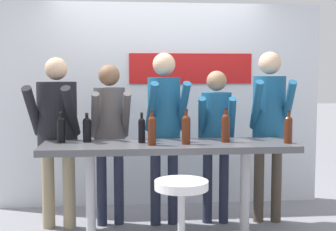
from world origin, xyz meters
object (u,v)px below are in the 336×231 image
at_px(wine_bottle_5, 61,128).
at_px(person_far_left, 57,124).
at_px(person_center, 216,129).
at_px(wine_bottle_6, 87,128).
at_px(person_left, 110,126).
at_px(wine_bottle_1, 288,128).
at_px(wine_bottle_2, 186,128).
at_px(person_center_left, 164,118).
at_px(tasting_table, 169,158).
at_px(wine_bottle_3, 142,129).
at_px(wine_bottle_0, 226,126).
at_px(wine_bottle_4, 152,129).
at_px(bar_stool, 181,210).
at_px(person_center_right, 269,116).

bearing_deg(wine_bottle_5, person_far_left, 104.04).
distance_m(person_center, wine_bottle_5, 1.59).
xyz_separation_m(wine_bottle_5, wine_bottle_6, (0.24, -0.01, -0.00)).
bearing_deg(person_left, wine_bottle_1, -27.16).
bearing_deg(person_left, person_center, -7.73).
distance_m(wine_bottle_2, wine_bottle_5, 1.17).
bearing_deg(person_center_left, person_left, 168.83).
bearing_deg(tasting_table, wine_bottle_5, 171.31).
height_order(wine_bottle_1, wine_bottle_3, wine_bottle_1).
distance_m(person_center_left, wine_bottle_1, 1.26).
xyz_separation_m(wine_bottle_0, wine_bottle_5, (-1.54, 0.14, -0.01)).
relative_size(tasting_table, wine_bottle_3, 8.22).
xyz_separation_m(person_far_left, wine_bottle_6, (0.32, -0.35, -0.01)).
height_order(tasting_table, person_center_left, person_center_left).
bearing_deg(wine_bottle_3, wine_bottle_5, 171.91).
relative_size(wine_bottle_2, wine_bottle_4, 1.00).
height_order(person_far_left, wine_bottle_6, person_far_left).
height_order(person_left, wine_bottle_5, person_left).
bearing_deg(wine_bottle_3, wine_bottle_2, -16.78).
xyz_separation_m(person_left, wine_bottle_4, (0.40, -0.66, 0.04)).
height_order(person_far_left, person_center_left, person_center_left).
xyz_separation_m(bar_stool, wine_bottle_2, (0.11, 0.56, 0.60)).
xyz_separation_m(person_center, wine_bottle_2, (-0.40, -0.58, 0.08)).
distance_m(person_far_left, wine_bottle_6, 0.48).
bearing_deg(bar_stool, wine_bottle_3, 112.80).
bearing_deg(person_left, person_center_left, -10.23).
height_order(person_far_left, wine_bottle_3, person_far_left).
bearing_deg(person_center, person_center_right, 7.54).
bearing_deg(wine_bottle_1, tasting_table, 174.26).
height_order(person_center_right, wine_bottle_1, person_center_right).
distance_m(wine_bottle_1, wine_bottle_3, 1.36).
bearing_deg(wine_bottle_1, wine_bottle_3, 173.38).
xyz_separation_m(person_center_right, wine_bottle_6, (-1.87, -0.34, -0.07)).
relative_size(person_far_left, wine_bottle_0, 5.39).
bearing_deg(wine_bottle_2, wine_bottle_0, 13.22).
bearing_deg(person_far_left, person_center_right, 9.97).
xyz_separation_m(person_center_right, wine_bottle_2, (-0.96, -0.56, -0.05)).
height_order(wine_bottle_4, wine_bottle_5, wine_bottle_4).
distance_m(person_far_left, wine_bottle_1, 2.27).
bearing_deg(person_left, wine_bottle_0, -31.34).
relative_size(tasting_table, person_center_left, 1.31).
bearing_deg(person_center, wine_bottle_2, -114.72).
xyz_separation_m(tasting_table, wine_bottle_5, (-1.00, 0.15, 0.27)).
distance_m(wine_bottle_1, wine_bottle_2, 0.95).
relative_size(bar_stool, person_far_left, 0.42).
xyz_separation_m(wine_bottle_2, wine_bottle_4, (-0.31, -0.03, -0.00)).
bearing_deg(bar_stool, person_far_left, 134.89).
height_order(person_left, wine_bottle_4, person_left).
bearing_deg(wine_bottle_5, wine_bottle_3, -8.09).
relative_size(person_center_left, wine_bottle_1, 5.85).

